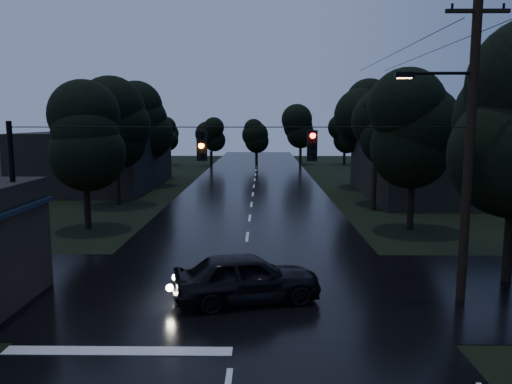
{
  "coord_description": "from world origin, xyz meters",
  "views": [
    {
      "loc": [
        0.78,
        -5.29,
        6.02
      ],
      "look_at": [
        0.52,
        15.03,
        3.09
      ],
      "focal_mm": 35.0,
      "sensor_mm": 36.0,
      "label": 1
    }
  ],
  "objects": [
    {
      "name": "main_road",
      "position": [
        0.0,
        30.0,
        0.0
      ],
      "size": [
        12.0,
        120.0,
        0.02
      ],
      "primitive_type": "cube",
      "color": "black",
      "rests_on": "ground"
    },
    {
      "name": "cross_street",
      "position": [
        0.0,
        12.0,
        0.0
      ],
      "size": [
        60.0,
        9.0,
        0.02
      ],
      "primitive_type": "cube",
      "color": "black",
      "rests_on": "ground"
    },
    {
      "name": "building_far_right",
      "position": [
        14.0,
        34.0,
        2.2
      ],
      "size": [
        10.0,
        14.0,
        4.4
      ],
      "primitive_type": "cube",
      "color": "black",
      "rests_on": "ground"
    },
    {
      "name": "building_far_left",
      "position": [
        -14.0,
        40.0,
        2.5
      ],
      "size": [
        10.0,
        16.0,
        5.0
      ],
      "primitive_type": "cube",
      "color": "black",
      "rests_on": "ground"
    },
    {
      "name": "utility_pole_main",
      "position": [
        7.41,
        11.0,
        5.26
      ],
      "size": [
        3.5,
        0.3,
        10.0
      ],
      "color": "black",
      "rests_on": "ground"
    },
    {
      "name": "utility_pole_far",
      "position": [
        8.3,
        28.0,
        3.88
      ],
      "size": [
        2.0,
        0.3,
        7.5
      ],
      "color": "black",
      "rests_on": "ground"
    },
    {
      "name": "anchor_pole_left",
      "position": [
        -7.5,
        11.0,
        3.0
      ],
      "size": [
        0.18,
        0.18,
        6.0
      ],
      "primitive_type": "cylinder",
      "color": "black",
      "rests_on": "ground"
    },
    {
      "name": "span_signals",
      "position": [
        0.56,
        10.99,
        5.24
      ],
      "size": [
        15.0,
        0.37,
        1.12
      ],
      "color": "black",
      "rests_on": "ground"
    },
    {
      "name": "tree_left_a",
      "position": [
        -9.0,
        22.0,
        5.24
      ],
      "size": [
        3.92,
        3.92,
        8.26
      ],
      "color": "black",
      "rests_on": "ground"
    },
    {
      "name": "tree_left_b",
      "position": [
        -9.6,
        30.0,
        5.62
      ],
      "size": [
        4.2,
        4.2,
        8.85
      ],
      "color": "black",
      "rests_on": "ground"
    },
    {
      "name": "tree_left_c",
      "position": [
        -10.2,
        40.0,
        5.99
      ],
      "size": [
        4.48,
        4.48,
        9.44
      ],
      "color": "black",
      "rests_on": "ground"
    },
    {
      "name": "tree_right_a",
      "position": [
        9.0,
        22.0,
        5.62
      ],
      "size": [
        4.2,
        4.2,
        8.85
      ],
      "color": "black",
      "rests_on": "ground"
    },
    {
      "name": "tree_right_b",
      "position": [
        9.6,
        30.0,
        5.99
      ],
      "size": [
        4.48,
        4.48,
        9.44
      ],
      "color": "black",
      "rests_on": "ground"
    },
    {
      "name": "tree_right_c",
      "position": [
        10.2,
        40.0,
        6.37
      ],
      "size": [
        4.76,
        4.76,
        10.03
      ],
      "color": "black",
      "rests_on": "ground"
    },
    {
      "name": "car",
      "position": [
        0.27,
        10.72,
        0.84
      ],
      "size": [
        5.24,
        3.12,
        1.67
      ],
      "primitive_type": "imported",
      "rotation": [
        0.0,
        0.0,
        1.82
      ],
      "color": "black",
      "rests_on": "ground"
    }
  ]
}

